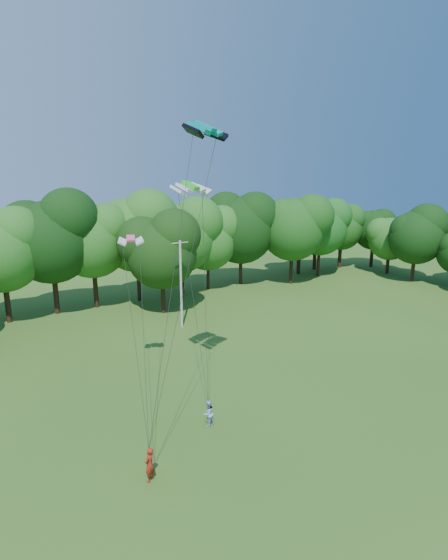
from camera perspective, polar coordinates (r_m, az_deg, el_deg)
ground at (r=21.57m, az=20.23°, el=-29.95°), size 160.00×160.00×0.00m
utility_pole at (r=41.89m, az=-5.64°, el=-0.47°), size 1.71×0.21×8.54m
kite_flyer_left at (r=23.26m, az=-9.70°, el=-22.65°), size 0.78×0.71×1.79m
kite_flyer_right at (r=27.06m, az=-2.07°, el=-16.98°), size 0.90×0.77×1.60m
kite_teal at (r=24.94m, az=-2.50°, el=19.45°), size 3.12×2.34×0.67m
kite_green at (r=28.26m, az=-4.41°, el=12.26°), size 2.94×1.90×0.59m
kite_pink at (r=29.43m, az=-12.10°, el=5.36°), size 1.83×1.36×0.37m
tree_back_center at (r=45.96m, az=-8.18°, el=4.49°), size 8.07×8.07×11.74m
tree_back_east at (r=64.07m, az=12.48°, el=7.14°), size 8.36×8.36×12.16m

